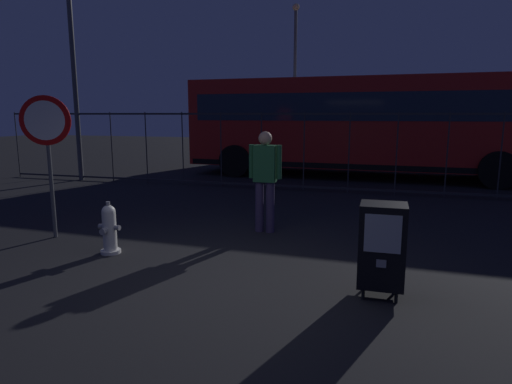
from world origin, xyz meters
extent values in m
plane|color=black|center=(0.00, 0.00, 0.00)|extent=(60.00, 60.00, 0.00)
cylinder|color=silver|center=(-1.71, 0.72, 0.03)|extent=(0.28, 0.28, 0.05)
cylinder|color=silver|center=(-1.71, 0.72, 0.33)|extent=(0.19, 0.19, 0.55)
sphere|color=silver|center=(-1.71, 0.72, 0.60)|extent=(0.19, 0.19, 0.19)
cylinder|color=gray|center=(-1.71, 0.72, 0.72)|extent=(0.06, 0.06, 0.05)
cylinder|color=gray|center=(-1.71, 0.59, 0.35)|extent=(0.09, 0.08, 0.09)
cylinder|color=gray|center=(-1.84, 0.72, 0.38)|extent=(0.07, 0.07, 0.07)
cylinder|color=gray|center=(-1.58, 0.72, 0.38)|extent=(0.07, 0.07, 0.07)
cylinder|color=black|center=(1.81, 0.11, 0.06)|extent=(0.04, 0.04, 0.12)
cylinder|color=black|center=(2.14, 0.11, 0.06)|extent=(0.04, 0.04, 0.12)
cylinder|color=black|center=(1.81, 0.39, 0.06)|extent=(0.04, 0.04, 0.12)
cylinder|color=black|center=(2.14, 0.39, 0.06)|extent=(0.04, 0.04, 0.12)
cube|color=black|center=(1.98, 0.25, 0.57)|extent=(0.48, 0.40, 0.90)
cube|color=#B2B7BF|center=(1.98, 0.04, 0.75)|extent=(0.36, 0.01, 0.40)
cube|color=gray|center=(1.98, 0.04, 0.43)|extent=(0.10, 0.02, 0.08)
cylinder|color=#4C4F54|center=(-3.05, 1.19, 1.10)|extent=(0.06, 0.06, 2.20)
cylinder|color=red|center=(-3.05, 1.17, 1.85)|extent=(0.71, 0.31, 0.76)
cylinder|color=white|center=(-3.05, 1.16, 1.85)|extent=(0.56, 0.23, 0.60)
cylinder|color=#382D51|center=(0.00, 2.44, 0.42)|extent=(0.14, 0.14, 0.85)
cylinder|color=#382D51|center=(0.18, 2.44, 0.42)|extent=(0.14, 0.14, 0.85)
cube|color=#1E5933|center=(0.09, 2.44, 1.15)|extent=(0.36, 0.20, 0.60)
sphere|color=tan|center=(0.09, 2.44, 1.56)|extent=(0.22, 0.22, 0.22)
cylinder|color=#1E5933|center=(-0.14, 2.44, 1.18)|extent=(0.09, 0.09, 0.55)
cylinder|color=#1E5933|center=(0.32, 2.44, 1.18)|extent=(0.09, 0.09, 0.55)
cube|color=#2D2D33|center=(0.00, 6.61, 1.95)|extent=(18.00, 0.04, 0.05)
cube|color=#2D2D33|center=(0.00, 6.61, 0.10)|extent=(18.00, 0.04, 0.05)
cylinder|color=#2D2D33|center=(-9.00, 6.61, 1.00)|extent=(0.03, 0.03, 2.00)
cylinder|color=#2D2D33|center=(-7.88, 6.61, 1.00)|extent=(0.03, 0.03, 2.00)
cylinder|color=#2D2D33|center=(-6.75, 6.61, 1.00)|extent=(0.03, 0.03, 2.00)
cylinder|color=#2D2D33|center=(-5.62, 6.61, 1.00)|extent=(0.03, 0.03, 2.00)
cylinder|color=#2D2D33|center=(-4.50, 6.61, 1.00)|extent=(0.03, 0.03, 2.00)
cylinder|color=#2D2D33|center=(-3.38, 6.61, 1.00)|extent=(0.03, 0.03, 2.00)
cylinder|color=#2D2D33|center=(-2.25, 6.61, 1.00)|extent=(0.03, 0.03, 2.00)
cylinder|color=#2D2D33|center=(-1.12, 6.61, 1.00)|extent=(0.03, 0.03, 2.00)
cylinder|color=#2D2D33|center=(0.00, 6.61, 1.00)|extent=(0.03, 0.03, 2.00)
cylinder|color=#2D2D33|center=(1.12, 6.61, 1.00)|extent=(0.03, 0.03, 2.00)
cylinder|color=#2D2D33|center=(2.25, 6.61, 1.00)|extent=(0.03, 0.03, 2.00)
cylinder|color=#2D2D33|center=(3.38, 6.61, 1.00)|extent=(0.03, 0.03, 2.00)
cylinder|color=#2D2D33|center=(4.50, 6.61, 1.00)|extent=(0.03, 0.03, 2.00)
cube|color=red|center=(1.22, 9.61, 1.67)|extent=(10.58, 2.86, 2.65)
cube|color=#1E2838|center=(1.22, 9.61, 2.15)|extent=(9.95, 2.85, 0.80)
cube|color=black|center=(1.22, 9.61, 0.45)|extent=(10.37, 2.86, 0.16)
cylinder|color=black|center=(4.85, 8.24, 0.50)|extent=(1.01, 0.31, 1.00)
cylinder|color=black|center=(4.94, 10.74, 0.50)|extent=(1.01, 0.31, 1.00)
cylinder|color=black|center=(-2.49, 8.49, 0.50)|extent=(1.01, 0.31, 1.00)
cylinder|color=black|center=(-2.41, 10.99, 0.50)|extent=(1.01, 0.31, 1.00)
cube|color=beige|center=(1.96, 13.64, 1.67)|extent=(10.53, 2.63, 2.65)
cube|color=#1E2838|center=(1.96, 13.64, 2.15)|extent=(9.90, 2.64, 0.80)
cube|color=black|center=(1.96, 13.64, 0.45)|extent=(10.32, 2.63, 0.16)
cylinder|color=black|center=(5.65, 12.44, 0.50)|extent=(1.00, 0.29, 1.00)
cylinder|color=black|center=(5.62, 14.94, 0.50)|extent=(1.00, 0.29, 1.00)
cylinder|color=black|center=(-1.70, 12.35, 0.50)|extent=(1.00, 0.29, 1.00)
cylinder|color=black|center=(-1.73, 14.85, 0.50)|extent=(1.00, 0.29, 1.00)
cylinder|color=#4C4F54|center=(-2.14, 16.03, 3.28)|extent=(0.14, 0.14, 6.56)
sphere|color=#FFD18C|center=(-2.14, 16.03, 6.66)|extent=(0.32, 0.32, 0.32)
cylinder|color=#4C4F54|center=(-6.71, 6.58, 3.38)|extent=(0.14, 0.14, 6.76)
camera|label=1|loc=(1.94, -4.45, 1.95)|focal=30.80mm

